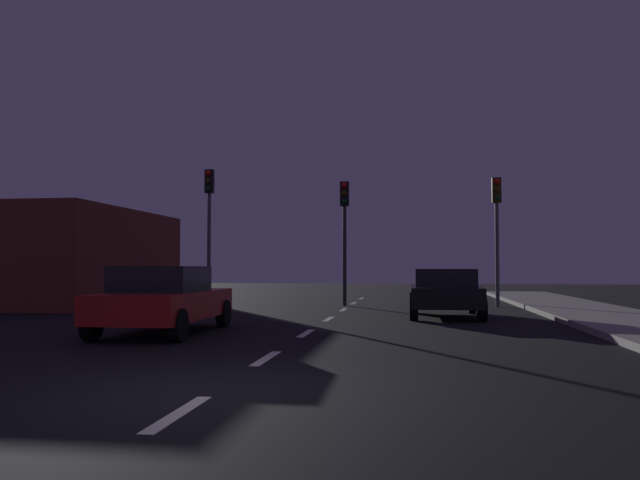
% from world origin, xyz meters
% --- Properties ---
extents(ground_plane, '(80.00, 80.00, 0.00)m').
position_xyz_m(ground_plane, '(0.00, 7.00, 0.00)').
color(ground_plane, black).
extents(lane_stripe_nearest, '(0.16, 1.60, 0.01)m').
position_xyz_m(lane_stripe_nearest, '(0.00, -1.20, 0.00)').
color(lane_stripe_nearest, silver).
rests_on(lane_stripe_nearest, ground_plane).
extents(lane_stripe_second, '(0.16, 1.60, 0.01)m').
position_xyz_m(lane_stripe_second, '(0.00, 2.60, 0.00)').
color(lane_stripe_second, silver).
rests_on(lane_stripe_second, ground_plane).
extents(lane_stripe_third, '(0.16, 1.60, 0.01)m').
position_xyz_m(lane_stripe_third, '(0.00, 6.40, 0.00)').
color(lane_stripe_third, silver).
rests_on(lane_stripe_third, ground_plane).
extents(lane_stripe_fourth, '(0.16, 1.60, 0.01)m').
position_xyz_m(lane_stripe_fourth, '(0.00, 10.20, 0.00)').
color(lane_stripe_fourth, silver).
rests_on(lane_stripe_fourth, ground_plane).
extents(lane_stripe_fifth, '(0.16, 1.60, 0.01)m').
position_xyz_m(lane_stripe_fifth, '(0.00, 14.00, 0.00)').
color(lane_stripe_fifth, silver).
rests_on(lane_stripe_fifth, ground_plane).
extents(lane_stripe_sixth, '(0.16, 1.60, 0.01)m').
position_xyz_m(lane_stripe_sixth, '(0.00, 17.80, 0.00)').
color(lane_stripe_sixth, silver).
rests_on(lane_stripe_sixth, ground_plane).
extents(lane_stripe_seventh, '(0.16, 1.60, 0.01)m').
position_xyz_m(lane_stripe_seventh, '(0.00, 21.60, 0.00)').
color(lane_stripe_seventh, silver).
rests_on(lane_stripe_seventh, ground_plane).
extents(traffic_signal_left, '(0.32, 0.38, 5.13)m').
position_xyz_m(traffic_signal_left, '(-5.37, 16.18, 3.58)').
color(traffic_signal_left, '#4C4C51').
rests_on(traffic_signal_left, ground_plane).
extents(traffic_signal_center, '(0.32, 0.38, 4.57)m').
position_xyz_m(traffic_signal_center, '(-0.19, 16.18, 3.22)').
color(traffic_signal_center, '#2D2D30').
rests_on(traffic_signal_center, ground_plane).
extents(traffic_signal_right, '(0.32, 0.38, 4.61)m').
position_xyz_m(traffic_signal_right, '(5.27, 16.18, 3.25)').
color(traffic_signal_right, '#4C4C51').
rests_on(traffic_signal_right, ground_plane).
extents(car_stopped_ahead, '(2.01, 3.99, 1.37)m').
position_xyz_m(car_stopped_ahead, '(3.19, 11.39, 0.71)').
color(car_stopped_ahead, black).
rests_on(car_stopped_ahead, ground_plane).
extents(car_adjacent_lane, '(2.04, 4.34, 1.45)m').
position_xyz_m(car_adjacent_lane, '(-3.04, 5.96, 0.74)').
color(car_adjacent_lane, '#B21919').
rests_on(car_adjacent_lane, ground_plane).
extents(storefront_left, '(5.17, 9.02, 3.57)m').
position_xyz_m(storefront_left, '(-10.59, 15.67, 1.78)').
color(storefront_left, maroon).
rests_on(storefront_left, ground_plane).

